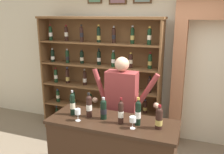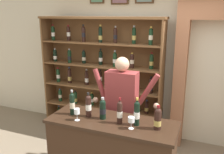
{
  "view_description": "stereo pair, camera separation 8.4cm",
  "coord_description": "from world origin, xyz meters",
  "px_view_note": "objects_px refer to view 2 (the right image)",
  "views": [
    {
      "loc": [
        0.92,
        -2.52,
        2.26
      ],
      "look_at": [
        -0.16,
        0.4,
        1.43
      ],
      "focal_mm": 38.34,
      "sensor_mm": 36.0,
      "label": 1
    },
    {
      "loc": [
        1.0,
        -2.49,
        2.26
      ],
      "look_at": [
        -0.16,
        0.4,
        1.43
      ],
      "focal_mm": 38.34,
      "sensor_mm": 36.0,
      "label": 2
    }
  ],
  "objects_px": {
    "tasting_bottle_riserva": "(120,112)",
    "shopkeeper": "(122,101)",
    "tasting_bottle_brunello": "(103,109)",
    "wine_glass_center": "(131,120)",
    "tasting_bottle_grappa": "(88,105)",
    "tasting_bottle_bianco": "(158,119)",
    "wine_glass_spare": "(77,112)",
    "wine_shelf": "(101,74)",
    "tasting_bottle_chianti": "(137,113)",
    "tasting_bottle_rosso": "(72,103)"
  },
  "relations": [
    {
      "from": "shopkeeper",
      "to": "tasting_bottle_chianti",
      "type": "height_order",
      "value": "shopkeeper"
    },
    {
      "from": "wine_shelf",
      "to": "tasting_bottle_riserva",
      "type": "relative_size",
      "value": 7.22
    },
    {
      "from": "tasting_bottle_brunello",
      "to": "tasting_bottle_riserva",
      "type": "distance_m",
      "value": 0.24
    },
    {
      "from": "tasting_bottle_bianco",
      "to": "wine_glass_center",
      "type": "height_order",
      "value": "tasting_bottle_bianco"
    },
    {
      "from": "tasting_bottle_bianco",
      "to": "wine_shelf",
      "type": "bearing_deg",
      "value": 133.15
    },
    {
      "from": "tasting_bottle_grappa",
      "to": "wine_glass_spare",
      "type": "height_order",
      "value": "tasting_bottle_grappa"
    },
    {
      "from": "shopkeeper",
      "to": "wine_glass_center",
      "type": "bearing_deg",
      "value": -62.27
    },
    {
      "from": "tasting_bottle_riserva",
      "to": "tasting_bottle_bianco",
      "type": "relative_size",
      "value": 1.12
    },
    {
      "from": "wine_glass_spare",
      "to": "tasting_bottle_chianti",
      "type": "bearing_deg",
      "value": 12.01
    },
    {
      "from": "tasting_bottle_rosso",
      "to": "tasting_bottle_chianti",
      "type": "relative_size",
      "value": 0.98
    },
    {
      "from": "tasting_bottle_grappa",
      "to": "tasting_bottle_brunello",
      "type": "relative_size",
      "value": 1.14
    },
    {
      "from": "wine_glass_spare",
      "to": "tasting_bottle_rosso",
      "type": "bearing_deg",
      "value": 136.58
    },
    {
      "from": "tasting_bottle_grappa",
      "to": "tasting_bottle_chianti",
      "type": "height_order",
      "value": "tasting_bottle_chianti"
    },
    {
      "from": "tasting_bottle_riserva",
      "to": "tasting_bottle_bianco",
      "type": "height_order",
      "value": "tasting_bottle_riserva"
    },
    {
      "from": "tasting_bottle_bianco",
      "to": "wine_glass_center",
      "type": "bearing_deg",
      "value": -159.71
    },
    {
      "from": "tasting_bottle_grappa",
      "to": "tasting_bottle_bianco",
      "type": "height_order",
      "value": "tasting_bottle_grappa"
    },
    {
      "from": "tasting_bottle_grappa",
      "to": "wine_shelf",
      "type": "bearing_deg",
      "value": 108.07
    },
    {
      "from": "wine_glass_center",
      "to": "tasting_bottle_riserva",
      "type": "bearing_deg",
      "value": 153.93
    },
    {
      "from": "wine_shelf",
      "to": "tasting_bottle_brunello",
      "type": "xyz_separation_m",
      "value": [
        0.65,
        -1.41,
        -0.06
      ]
    },
    {
      "from": "wine_shelf",
      "to": "tasting_bottle_brunello",
      "type": "height_order",
      "value": "wine_shelf"
    },
    {
      "from": "tasting_bottle_brunello",
      "to": "tasting_bottle_bianco",
      "type": "bearing_deg",
      "value": -2.05
    },
    {
      "from": "wine_glass_center",
      "to": "tasting_bottle_chianti",
      "type": "bearing_deg",
      "value": 75.48
    },
    {
      "from": "tasting_bottle_brunello",
      "to": "wine_glass_center",
      "type": "distance_m",
      "value": 0.43
    },
    {
      "from": "tasting_bottle_grappa",
      "to": "tasting_bottle_brunello",
      "type": "distance_m",
      "value": 0.2
    },
    {
      "from": "wine_shelf",
      "to": "tasting_bottle_chianti",
      "type": "height_order",
      "value": "wine_shelf"
    },
    {
      "from": "tasting_bottle_chianti",
      "to": "wine_glass_spare",
      "type": "distance_m",
      "value": 0.73
    },
    {
      "from": "tasting_bottle_bianco",
      "to": "tasting_bottle_chianti",
      "type": "bearing_deg",
      "value": 176.74
    },
    {
      "from": "tasting_bottle_riserva",
      "to": "shopkeeper",
      "type": "bearing_deg",
      "value": 107.13
    },
    {
      "from": "tasting_bottle_brunello",
      "to": "shopkeeper",
      "type": "bearing_deg",
      "value": 83.41
    },
    {
      "from": "shopkeeper",
      "to": "tasting_bottle_chianti",
      "type": "xyz_separation_m",
      "value": [
        0.38,
        -0.54,
        0.1
      ]
    },
    {
      "from": "tasting_bottle_grappa",
      "to": "tasting_bottle_brunello",
      "type": "height_order",
      "value": "tasting_bottle_grappa"
    },
    {
      "from": "tasting_bottle_chianti",
      "to": "wine_glass_center",
      "type": "bearing_deg",
      "value": -104.52
    },
    {
      "from": "tasting_bottle_rosso",
      "to": "wine_glass_center",
      "type": "distance_m",
      "value": 0.84
    },
    {
      "from": "tasting_bottle_rosso",
      "to": "tasting_bottle_bianco",
      "type": "bearing_deg",
      "value": -0.1
    },
    {
      "from": "tasting_bottle_chianti",
      "to": "tasting_bottle_rosso",
      "type": "bearing_deg",
      "value": -179.18
    },
    {
      "from": "shopkeeper",
      "to": "tasting_bottle_bianco",
      "type": "height_order",
      "value": "shopkeeper"
    },
    {
      "from": "tasting_bottle_brunello",
      "to": "wine_glass_spare",
      "type": "relative_size",
      "value": 1.83
    },
    {
      "from": "tasting_bottle_riserva",
      "to": "tasting_bottle_chianti",
      "type": "height_order",
      "value": "tasting_bottle_chianti"
    },
    {
      "from": "tasting_bottle_grappa",
      "to": "tasting_bottle_riserva",
      "type": "distance_m",
      "value": 0.44
    },
    {
      "from": "tasting_bottle_grappa",
      "to": "tasting_bottle_chianti",
      "type": "xyz_separation_m",
      "value": [
        0.63,
        -0.01,
        0.01
      ]
    },
    {
      "from": "tasting_bottle_riserva",
      "to": "tasting_bottle_bianco",
      "type": "xyz_separation_m",
      "value": [
        0.45,
        0.02,
        -0.02
      ]
    },
    {
      "from": "shopkeeper",
      "to": "tasting_bottle_grappa",
      "type": "distance_m",
      "value": 0.6
    },
    {
      "from": "tasting_bottle_grappa",
      "to": "tasting_bottle_brunello",
      "type": "xyz_separation_m",
      "value": [
        0.19,
        0.0,
        -0.02
      ]
    },
    {
      "from": "tasting_bottle_grappa",
      "to": "wine_glass_center",
      "type": "distance_m",
      "value": 0.62
    },
    {
      "from": "shopkeeper",
      "to": "tasting_bottle_brunello",
      "type": "distance_m",
      "value": 0.54
    },
    {
      "from": "tasting_bottle_rosso",
      "to": "tasting_bottle_riserva",
      "type": "relative_size",
      "value": 1.03
    },
    {
      "from": "tasting_bottle_bianco",
      "to": "wine_glass_spare",
      "type": "bearing_deg",
      "value": -171.85
    },
    {
      "from": "shopkeeper",
      "to": "tasting_bottle_brunello",
      "type": "height_order",
      "value": "shopkeeper"
    },
    {
      "from": "tasting_bottle_grappa",
      "to": "wine_glass_spare",
      "type": "xyz_separation_m",
      "value": [
        -0.08,
        -0.16,
        -0.04
      ]
    },
    {
      "from": "tasting_bottle_grappa",
      "to": "tasting_bottle_rosso",
      "type": "bearing_deg",
      "value": -175.36
    }
  ]
}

